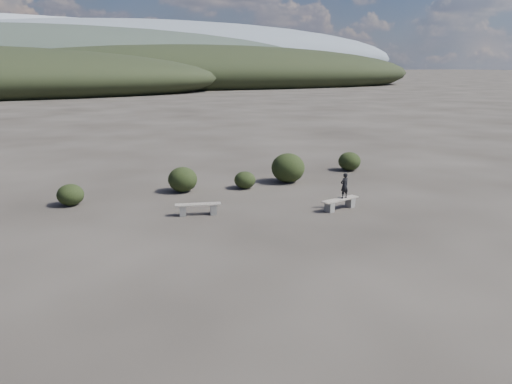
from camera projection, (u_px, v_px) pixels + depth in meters
name	position (u px, v px, depth m)	size (l,w,h in m)	color
ground	(322.00, 259.00, 13.48)	(1200.00, 1200.00, 0.00)	#28231F
bench_left	(198.00, 208.00, 17.41)	(1.63, 0.74, 0.40)	slate
bench_right	(340.00, 203.00, 18.08)	(1.63, 0.65, 0.40)	slate
seated_person	(344.00, 186.00, 18.04)	(0.34, 0.22, 0.93)	black
shrub_a	(70.00, 195.00, 18.58)	(0.99, 0.99, 0.81)	black
shrub_b	(183.00, 179.00, 20.59)	(1.21, 1.21, 1.03)	black
shrub_c	(245.00, 180.00, 21.18)	(0.91, 0.91, 0.73)	black
shrub_d	(288.00, 168.00, 22.24)	(1.49, 1.49, 1.31)	black
shrub_e	(349.00, 161.00, 24.81)	(1.11, 1.11, 0.92)	black
mountain_ridges	(19.00, 56.00, 306.70)	(500.00, 400.00, 56.00)	black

